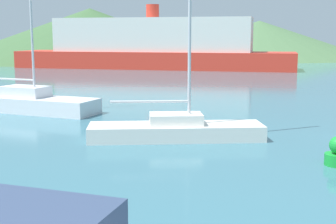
% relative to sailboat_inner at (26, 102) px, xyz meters
% --- Properties ---
extents(sailboat_inner, '(8.30, 4.88, 10.00)m').
position_rel_sailboat_inner_xyz_m(sailboat_inner, '(0.00, 0.00, 0.00)').
color(sailboat_inner, silver).
rests_on(sailboat_inner, ground_plane).
extents(sailboat_outer, '(6.86, 2.25, 11.50)m').
position_rel_sailboat_inner_xyz_m(sailboat_outer, '(8.01, -6.61, -0.05)').
color(sailboat_outer, white).
rests_on(sailboat_outer, ground_plane).
extents(ferry_distant, '(34.51, 13.11, 7.67)m').
position_rel_sailboat_inner_xyz_m(ferry_distant, '(5.05, 32.93, 2.15)').
color(ferry_distant, red).
rests_on(ferry_distant, ground_plane).
extents(hill_west, '(48.02, 48.02, 8.66)m').
position_rel_sailboat_inner_xyz_m(hill_west, '(-7.23, 58.43, 3.80)').
color(hill_west, '#3D6038').
rests_on(hill_west, ground_plane).
extents(hill_central, '(39.96, 39.96, 6.67)m').
position_rel_sailboat_inner_xyz_m(hill_central, '(23.17, 63.48, 2.81)').
color(hill_central, '#476B42').
rests_on(hill_central, ground_plane).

